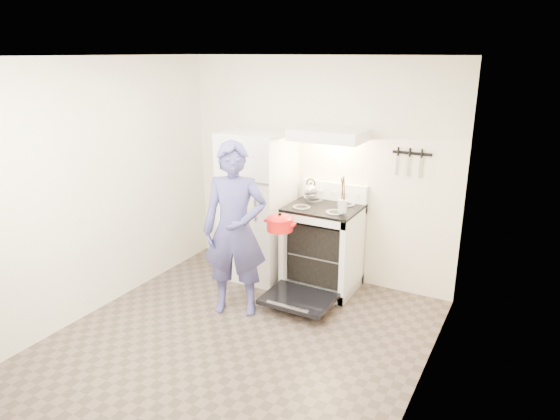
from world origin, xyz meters
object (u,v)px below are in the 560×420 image
Objects in this scene: refrigerator at (258,205)px; dutch_oven at (280,224)px; tea_kettle at (311,190)px; person at (235,230)px; stove_body at (323,249)px.

refrigerator is 5.11× the size of dutch_oven.
refrigerator reaches higher than dutch_oven.
tea_kettle is at bearing 16.09° from refrigerator.
dutch_oven is at bearing -44.30° from refrigerator.
person is at bearing -73.57° from refrigerator.
person is 5.24× the size of dutch_oven.
stove_body is 0.67m from tea_kettle.
person reaches higher than stove_body.
refrigerator is at bearing 84.43° from person.
refrigerator is at bearing -163.91° from tea_kettle.
refrigerator is 1.85× the size of stove_body.
person is (0.26, -0.87, 0.02)m from refrigerator.
stove_body is at bearing -32.44° from tea_kettle.
stove_body is 0.78m from dutch_oven.
person reaches higher than tea_kettle.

